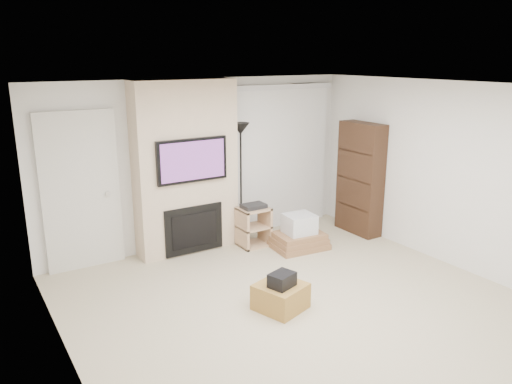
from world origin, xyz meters
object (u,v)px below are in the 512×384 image
floor_lamp (241,149)px  bookshelf (360,179)px  ottoman (281,296)px  box_stack (299,235)px  av_stand (254,224)px

floor_lamp → bookshelf: 2.02m
bookshelf → ottoman: bearing=-150.3°
box_stack → av_stand: bearing=139.3°
av_stand → box_stack: bearing=-40.7°
bookshelf → av_stand: bearing=168.1°
floor_lamp → bookshelf: bearing=-22.0°
floor_lamp → ottoman: bearing=-109.3°
ottoman → bookshelf: 3.05m
ottoman → box_stack: size_ratio=0.59×
av_stand → box_stack: (0.53, -0.45, -0.15)m
bookshelf → box_stack: bearing=-176.7°
av_stand → bookshelf: bookshelf is taller
av_stand → bookshelf: size_ratio=0.37×
floor_lamp → box_stack: size_ratio=2.19×
ottoman → av_stand: 2.01m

